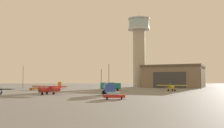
% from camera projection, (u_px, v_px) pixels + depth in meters
% --- Properties ---
extents(ground_plane, '(400.00, 400.00, 0.00)m').
position_uv_depth(ground_plane, '(102.00, 97.00, 52.63)').
color(ground_plane, slate).
extents(control_tower, '(11.22, 11.22, 39.16)m').
position_uv_depth(control_tower, '(139.00, 45.00, 130.38)').
color(control_tower, '#B2AD9E').
rests_on(control_tower, ground_plane).
extents(hangar, '(34.95, 33.88, 10.45)m').
position_uv_depth(hangar, '(174.00, 76.00, 122.74)').
color(hangar, '#7A6B56').
rests_on(hangar, ground_plane).
extents(airplane_red, '(9.52, 7.93, 3.08)m').
position_uv_depth(airplane_red, '(50.00, 89.00, 62.94)').
color(airplane_red, red).
rests_on(airplane_red, ground_plane).
extents(airplane_yellow, '(9.22, 7.30, 2.78)m').
position_uv_depth(airplane_yellow, '(171.00, 87.00, 82.28)').
color(airplane_yellow, gold).
rests_on(airplane_yellow, ground_plane).
extents(truck_box_teal, '(6.86, 3.76, 2.69)m').
position_uv_depth(truck_box_teal, '(110.00, 86.00, 85.02)').
color(truck_box_teal, '#38383D').
rests_on(truck_box_teal, ground_plane).
extents(truck_fuel_tanker_blue, '(3.35, 7.29, 2.86)m').
position_uv_depth(truck_fuel_tanker_blue, '(109.00, 88.00, 60.07)').
color(truck_fuel_tanker_blue, '#38383D').
rests_on(truck_fuel_tanker_blue, ground_plane).
extents(car_red, '(4.23, 2.69, 1.37)m').
position_uv_depth(car_red, '(114.00, 95.00, 47.34)').
color(car_red, red).
rests_on(car_red, ground_plane).
extents(car_orange, '(4.91, 3.12, 1.37)m').
position_uv_depth(car_orange, '(36.00, 88.00, 88.79)').
color(car_orange, orange).
rests_on(car_orange, ground_plane).
extents(light_post_west, '(0.44, 0.44, 8.39)m').
position_uv_depth(light_post_west, '(201.00, 76.00, 96.00)').
color(light_post_west, '#38383D').
rests_on(light_post_west, ground_plane).
extents(light_post_east, '(0.44, 0.44, 9.61)m').
position_uv_depth(light_post_east, '(23.00, 75.00, 104.91)').
color(light_post_east, '#38383D').
rests_on(light_post_east, ground_plane).
extents(light_post_north, '(0.44, 0.44, 9.78)m').
position_uv_depth(light_post_north, '(109.00, 74.00, 97.49)').
color(light_post_north, '#38383D').
rests_on(light_post_north, ground_plane).
extents(light_post_centre, '(0.44, 0.44, 8.05)m').
position_uv_depth(light_post_centre, '(101.00, 77.00, 101.01)').
color(light_post_centre, '#38383D').
rests_on(light_post_centre, ground_plane).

